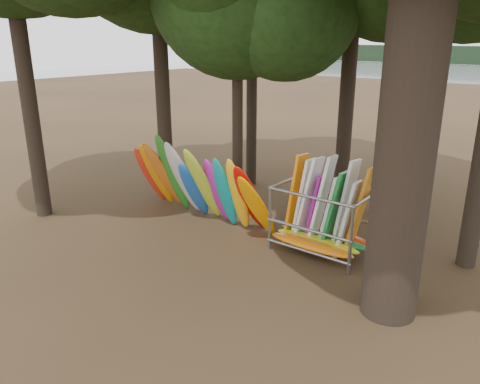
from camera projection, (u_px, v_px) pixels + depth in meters
The scene contains 3 objects.
ground at pixel (221, 254), 13.61m from camera, with size 120.00×120.00×0.00m, color #47331E.
kayak_row at pixel (199, 185), 15.65m from camera, with size 5.83×2.13×3.14m.
storage_rack at pixel (322, 222), 13.44m from camera, with size 3.12×1.60×2.90m.
Camera 1 is at (8.04, -9.39, 6.00)m, focal length 35.00 mm.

